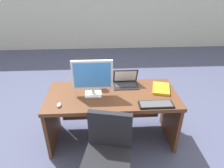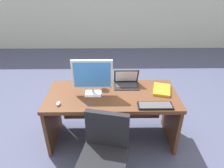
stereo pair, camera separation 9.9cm
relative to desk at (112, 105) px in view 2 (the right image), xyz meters
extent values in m
plane|color=#474C6B|center=(0.00, 1.46, -0.54)|extent=(12.00, 12.00, 0.00)
cube|color=silver|center=(0.00, 3.93, 0.86)|extent=(10.00, 0.10, 2.80)
cube|color=#56331E|center=(0.00, -0.04, 0.17)|extent=(1.61, 0.73, 0.05)
cube|color=#56331E|center=(-0.79, -0.04, -0.19)|extent=(0.04, 0.65, 0.68)
cube|color=#56331E|center=(0.79, -0.04, -0.19)|extent=(0.04, 0.65, 0.68)
cube|color=#56331E|center=(0.00, 0.23, -0.16)|extent=(1.42, 0.02, 0.48)
cube|color=silver|center=(-0.23, -0.04, 0.20)|extent=(0.20, 0.16, 0.01)
cube|color=silver|center=(-0.23, -0.03, 0.25)|extent=(0.04, 0.02, 0.08)
cube|color=silver|center=(-0.23, -0.04, 0.47)|extent=(0.48, 0.04, 0.35)
cube|color=#3F8CEA|center=(-0.23, -0.06, 0.47)|extent=(0.43, 0.00, 0.31)
cube|color=black|center=(0.19, 0.15, 0.20)|extent=(0.32, 0.24, 0.01)
cube|color=#38383D|center=(0.19, 0.17, 0.21)|extent=(0.28, 0.13, 0.00)
cube|color=black|center=(0.19, 0.23, 0.31)|extent=(0.32, 0.10, 0.21)
cube|color=white|center=(0.19, 0.22, 0.31)|extent=(0.29, 0.08, 0.17)
cube|color=black|center=(0.48, -0.31, 0.20)|extent=(0.39, 0.15, 0.02)
cube|color=#47474C|center=(0.48, -0.31, 0.22)|extent=(0.36, 0.13, 0.00)
ellipsoid|color=silver|center=(-0.61, -0.27, 0.21)|extent=(0.04, 0.08, 0.04)
cylinder|color=black|center=(-0.22, 0.23, 0.20)|extent=(0.12, 0.12, 0.01)
cylinder|color=black|center=(-0.22, 0.23, 0.33)|extent=(0.02, 0.02, 0.24)
sphere|color=black|center=(-0.22, 0.20, 0.49)|extent=(0.11, 0.11, 0.11)
cube|color=orange|center=(0.63, 0.02, 0.21)|extent=(0.28, 0.34, 0.03)
cube|color=black|center=(-0.10, -0.83, -0.11)|extent=(0.55, 0.55, 0.08)
cube|color=black|center=(-0.06, -0.61, 0.14)|extent=(0.44, 0.15, 0.40)
camera|label=1|loc=(-0.13, -2.13, 1.48)|focal=31.85mm
camera|label=2|loc=(-0.03, -2.13, 1.48)|focal=31.85mm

